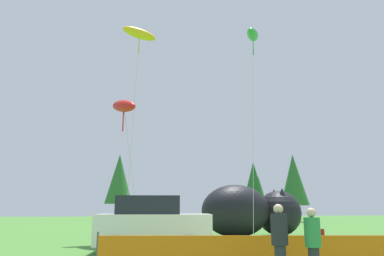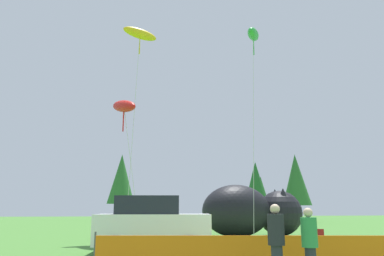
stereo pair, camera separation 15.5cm
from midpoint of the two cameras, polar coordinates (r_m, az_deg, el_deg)
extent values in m
plane|color=#477F33|center=(14.10, 6.94, -18.56)|extent=(120.00, 120.00, 0.00)
cube|color=white|center=(14.55, -6.14, -15.09)|extent=(4.38, 2.24, 1.11)
cube|color=#1E232D|center=(14.54, -6.90, -11.56)|extent=(2.47, 1.90, 0.67)
cylinder|color=black|center=(15.47, -0.94, -16.86)|extent=(0.66, 0.32, 0.64)
cylinder|color=black|center=(13.69, -0.66, -17.50)|extent=(0.66, 0.32, 0.64)
cylinder|color=black|center=(15.59, -11.01, -16.62)|extent=(0.66, 0.32, 0.64)
cylinder|color=black|center=(13.83, -12.06, -17.19)|extent=(0.66, 0.32, 0.64)
cube|color=maroon|center=(15.30, 18.37, -15.97)|extent=(0.64, 0.64, 0.03)
cube|color=maroon|center=(15.05, 18.36, -15.21)|extent=(0.43, 0.21, 0.44)
cylinder|color=#A5A5AD|center=(15.51, 17.58, -16.73)|extent=(0.02, 0.02, 0.42)
cylinder|color=#A5A5AD|center=(15.53, 19.17, -16.62)|extent=(0.02, 0.02, 0.42)
cylinder|color=#A5A5AD|center=(15.10, 17.65, -16.87)|extent=(0.02, 0.02, 0.42)
cylinder|color=#A5A5AD|center=(15.12, 19.28, -16.76)|extent=(0.02, 0.02, 0.42)
ellipsoid|color=black|center=(21.68, 6.48, -12.42)|extent=(4.57, 3.73, 2.89)
ellipsoid|color=white|center=(21.70, 6.52, -14.14)|extent=(3.00, 2.70, 1.30)
sphere|color=black|center=(23.18, 12.92, -12.52)|extent=(2.61, 2.61, 2.61)
cone|color=black|center=(23.80, 12.22, -10.02)|extent=(0.73, 0.73, 0.78)
cone|color=black|center=(22.59, 13.40, -9.88)|extent=(0.73, 0.73, 0.78)
cube|color=orange|center=(10.25, 13.36, -18.23)|extent=(9.37, 1.39, 0.92)
cylinder|color=#4C4C51|center=(10.26, -14.72, -17.90)|extent=(0.05, 0.05, 1.02)
cylinder|color=#338C4C|center=(9.00, 17.38, -14.90)|extent=(0.35, 0.35, 0.64)
sphere|color=beige|center=(8.98, 17.21, -12.20)|extent=(0.21, 0.21, 0.21)
cylinder|color=#26262D|center=(8.85, 12.64, -14.84)|extent=(0.37, 0.37, 0.67)
sphere|color=beige|center=(8.84, 12.51, -11.95)|extent=(0.22, 0.22, 0.22)
cylinder|color=silver|center=(18.76, -9.40, -6.72)|extent=(1.05, 0.51, 6.62)
ellipsoid|color=red|center=(19.12, -10.60, 3.32)|extent=(1.76, 2.32, 1.24)
cylinder|color=red|center=(18.95, -10.68, 1.28)|extent=(0.06, 0.06, 1.20)
cylinder|color=silver|center=(21.12, -9.26, -0.12)|extent=(0.46, 0.70, 11.85)
ellipsoid|color=yellow|center=(23.37, -8.22, 14.05)|extent=(2.21, 1.15, 0.90)
cylinder|color=yellow|center=(23.07, -8.27, 12.49)|extent=(0.06, 0.06, 1.20)
cylinder|color=silver|center=(20.65, 9.07, 0.00)|extent=(0.85, 1.42, 11.75)
ellipsoid|color=green|center=(23.31, 9.03, 13.87)|extent=(1.70, 2.88, 1.38)
cylinder|color=green|center=(23.01, 9.09, 12.31)|extent=(0.06, 0.06, 1.20)
cylinder|color=brown|center=(46.09, 15.42, -12.46)|extent=(0.60, 0.60, 1.87)
cone|color=#2D6B2D|center=(46.20, 15.15, -7.59)|extent=(3.29, 3.29, 5.99)
cylinder|color=brown|center=(53.32, -11.34, -12.39)|extent=(0.68, 0.68, 2.14)
cone|color=#2D6B2D|center=(53.46, -11.14, -7.59)|extent=(3.76, 3.76, 6.83)
cylinder|color=brown|center=(44.34, 9.45, -12.90)|extent=(0.52, 0.52, 1.64)
cone|color=#236028|center=(44.41, 9.30, -8.46)|extent=(2.88, 2.88, 5.25)
cylinder|color=brown|center=(48.64, 10.18, -12.98)|extent=(0.42, 0.42, 1.31)
cone|color=#2D6B2D|center=(48.66, 10.06, -9.75)|extent=(2.30, 2.30, 4.18)
camera|label=1|loc=(0.08, -90.25, 0.05)|focal=35.00mm
camera|label=2|loc=(0.08, 89.75, -0.05)|focal=35.00mm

